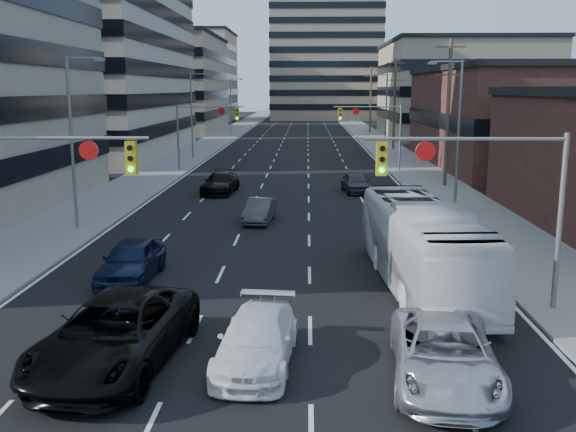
% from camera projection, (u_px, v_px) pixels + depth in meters
% --- Properties ---
extents(ground, '(400.00, 400.00, 0.00)m').
position_uv_depth(ground, '(229.00, 431.00, 14.10)').
color(ground, black).
rests_on(ground, ground).
extents(road_surface, '(18.00, 300.00, 0.02)m').
position_uv_depth(road_surface, '(300.00, 123.00, 141.54)').
color(road_surface, black).
rests_on(road_surface, ground).
extents(sidewalk_left, '(5.00, 300.00, 0.15)m').
position_uv_depth(sidewalk_left, '(248.00, 122.00, 141.86)').
color(sidewalk_left, slate).
rests_on(sidewalk_left, ground).
extents(sidewalk_right, '(5.00, 300.00, 0.15)m').
position_uv_depth(sidewalk_right, '(352.00, 122.00, 141.19)').
color(sidewalk_right, slate).
rests_on(sidewalk_right, ground).
extents(office_left_mid, '(26.00, 34.00, 28.00)m').
position_uv_depth(office_left_mid, '(49.00, 28.00, 70.97)').
color(office_left_mid, '#ADA089').
rests_on(office_left_mid, ground).
extents(office_left_far, '(20.00, 30.00, 16.00)m').
position_uv_depth(office_left_far, '(160.00, 85.00, 111.27)').
color(office_left_far, gray).
rests_on(office_left_far, ground).
extents(storefront_right_mid, '(20.00, 30.00, 9.00)m').
position_uv_depth(storefront_right_mid, '(540.00, 119.00, 61.54)').
color(storefront_right_mid, '#472119').
rests_on(storefront_right_mid, ground).
extents(office_right_far, '(22.00, 28.00, 14.00)m').
position_uv_depth(office_right_far, '(459.00, 91.00, 98.27)').
color(office_right_far, gray).
rests_on(office_right_far, ground).
extents(bg_block_left, '(24.00, 24.00, 20.00)m').
position_uv_depth(bg_block_left, '(181.00, 77.00, 150.21)').
color(bg_block_left, '#ADA089').
rests_on(bg_block_left, ground).
extents(bg_block_right, '(22.00, 22.00, 12.00)m').
position_uv_depth(bg_block_right, '(447.00, 95.00, 139.44)').
color(bg_block_right, gray).
rests_on(bg_block_right, ground).
extents(signal_near_left, '(6.59, 0.33, 6.00)m').
position_uv_depth(signal_near_left, '(33.00, 182.00, 21.31)').
color(signal_near_left, slate).
rests_on(signal_near_left, ground).
extents(signal_near_right, '(6.59, 0.33, 6.00)m').
position_uv_depth(signal_near_right, '(484.00, 184.00, 20.87)').
color(signal_near_right, slate).
rests_on(signal_near_right, ground).
extents(signal_far_left, '(6.09, 0.33, 6.00)m').
position_uv_depth(signal_far_left, '(203.00, 124.00, 57.59)').
color(signal_far_left, slate).
rests_on(signal_far_left, ground).
extents(signal_far_right, '(6.09, 0.33, 6.00)m').
position_uv_depth(signal_far_right, '(375.00, 124.00, 57.15)').
color(signal_far_right, slate).
rests_on(signal_far_right, ground).
extents(utility_pole_block, '(2.20, 0.28, 11.00)m').
position_uv_depth(utility_pole_block, '(448.00, 111.00, 47.91)').
color(utility_pole_block, '#4C3D2D').
rests_on(utility_pole_block, ground).
extents(utility_pole_midblock, '(2.20, 0.28, 11.00)m').
position_uv_depth(utility_pole_midblock, '(395.00, 102.00, 77.32)').
color(utility_pole_midblock, '#4C3D2D').
rests_on(utility_pole_midblock, ground).
extents(utility_pole_distant, '(2.20, 0.28, 11.00)m').
position_uv_depth(utility_pole_distant, '(371.00, 99.00, 106.73)').
color(utility_pole_distant, '#4C3D2D').
rests_on(utility_pole_distant, ground).
extents(streetlight_left_near, '(2.03, 0.22, 9.00)m').
position_uv_depth(streetlight_left_near, '(74.00, 135.00, 33.02)').
color(streetlight_left_near, slate).
rests_on(streetlight_left_near, ground).
extents(streetlight_left_mid, '(2.03, 0.22, 9.00)m').
position_uv_depth(streetlight_left_mid, '(193.00, 111.00, 67.33)').
color(streetlight_left_mid, slate).
rests_on(streetlight_left_mid, ground).
extents(streetlight_left_far, '(2.03, 0.22, 9.00)m').
position_uv_depth(streetlight_left_far, '(232.00, 104.00, 101.64)').
color(streetlight_left_far, slate).
rests_on(streetlight_left_far, ground).
extents(streetlight_right_near, '(2.03, 0.22, 9.00)m').
position_uv_depth(streetlight_right_near, '(456.00, 129.00, 37.32)').
color(streetlight_right_near, slate).
rests_on(streetlight_right_near, ground).
extents(streetlight_right_far, '(2.03, 0.22, 9.00)m').
position_uv_depth(streetlight_right_far, '(385.00, 110.00, 71.63)').
color(streetlight_right_far, slate).
rests_on(streetlight_right_far, ground).
extents(black_pickup, '(3.82, 6.96, 1.85)m').
position_uv_depth(black_pickup, '(115.00, 333.00, 17.23)').
color(black_pickup, black).
rests_on(black_pickup, ground).
extents(white_van, '(2.31, 4.96, 1.40)m').
position_uv_depth(white_van, '(257.00, 340.00, 17.38)').
color(white_van, silver).
rests_on(white_van, ground).
extents(silver_suv, '(3.12, 5.81, 1.55)m').
position_uv_depth(silver_suv, '(444.00, 353.00, 16.29)').
color(silver_suv, silver).
rests_on(silver_suv, ground).
extents(transit_bus, '(3.48, 11.81, 3.25)m').
position_uv_depth(transit_bus, '(422.00, 245.00, 24.08)').
color(transit_bus, silver).
rests_on(transit_bus, ground).
extents(sedan_blue, '(2.04, 4.76, 1.60)m').
position_uv_depth(sedan_blue, '(131.00, 260.00, 25.08)').
color(sedan_blue, black).
rests_on(sedan_blue, ground).
extents(sedan_grey_center, '(1.72, 4.10, 1.32)m').
position_uv_depth(sedan_grey_center, '(259.00, 211.00, 36.02)').
color(sedan_grey_center, '#38383B').
rests_on(sedan_grey_center, ground).
extents(sedan_black_far, '(2.54, 5.34, 1.50)m').
position_uv_depth(sedan_black_far, '(220.00, 183.00, 45.98)').
color(sedan_black_far, black).
rests_on(sedan_black_far, ground).
extents(sedan_grey_right, '(2.17, 4.45, 1.46)m').
position_uv_depth(sedan_grey_right, '(356.00, 182.00, 46.31)').
color(sedan_grey_right, '#353638').
rests_on(sedan_grey_right, ground).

